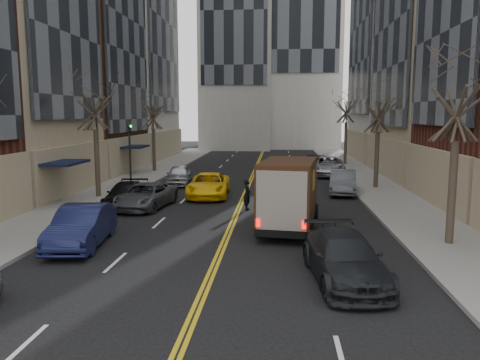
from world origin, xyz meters
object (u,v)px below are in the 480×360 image
(taxi, at_px, (209,185))
(pedestrian, at_px, (247,195))
(ups_truck, at_px, (289,195))
(observer_sedan, at_px, (345,258))

(taxi, relative_size, pedestrian, 3.13)
(taxi, bearing_deg, ups_truck, -61.98)
(observer_sedan, bearing_deg, ups_truck, 97.37)
(ups_truck, height_order, pedestrian, ups_truck)
(pedestrian, bearing_deg, ups_truck, -148.54)
(ups_truck, xyz_separation_m, taxi, (-4.81, 8.01, -0.85))
(taxi, height_order, pedestrian, pedestrian)
(ups_truck, distance_m, taxi, 9.38)
(ups_truck, relative_size, taxi, 1.14)
(ups_truck, height_order, observer_sedan, ups_truck)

